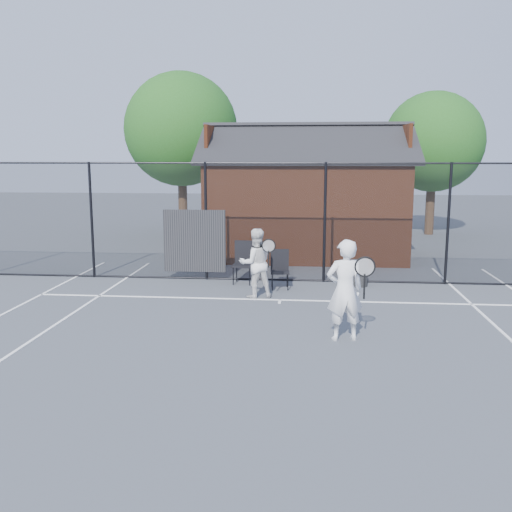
# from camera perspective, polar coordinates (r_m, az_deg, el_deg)

# --- Properties ---
(ground) EXTENTS (80.00, 80.00, 0.00)m
(ground) POSITION_cam_1_polar(r_m,az_deg,el_deg) (9.76, 1.49, -8.76)
(ground) COLOR #4E5259
(ground) RESTS_ON ground
(court_lines) EXTENTS (11.02, 18.00, 0.01)m
(court_lines) POSITION_cam_1_polar(r_m,az_deg,el_deg) (8.51, 0.87, -11.55)
(court_lines) COLOR white
(court_lines) RESTS_ON ground
(fence) EXTENTS (22.04, 3.00, 3.00)m
(fence) POSITION_cam_1_polar(r_m,az_deg,el_deg) (14.35, 1.66, 3.18)
(fence) COLOR black
(fence) RESTS_ON ground
(clubhouse) EXTENTS (6.50, 4.36, 4.19)m
(clubhouse) POSITION_cam_1_polar(r_m,az_deg,el_deg) (18.29, 5.01, 5.08)
(clubhouse) COLOR brown
(clubhouse) RESTS_ON ground
(tree_left) EXTENTS (4.48, 4.48, 6.44)m
(tree_left) POSITION_cam_1_polar(r_m,az_deg,el_deg) (23.32, -7.48, 12.41)
(tree_left) COLOR #322514
(tree_left) RESTS_ON ground
(tree_right) EXTENTS (3.97, 3.97, 5.70)m
(tree_right) POSITION_cam_1_polar(r_m,az_deg,el_deg) (24.23, 17.32, 10.82)
(tree_right) COLOR #322514
(tree_right) RESTS_ON ground
(player_front) EXTENTS (0.82, 0.64, 1.76)m
(player_front) POSITION_cam_1_polar(r_m,az_deg,el_deg) (9.83, 8.88, -3.39)
(player_front) COLOR white
(player_front) RESTS_ON ground
(player_back) EXTENTS (0.92, 0.81, 1.56)m
(player_back) POSITION_cam_1_polar(r_m,az_deg,el_deg) (12.73, -0.03, -0.71)
(player_back) COLOR white
(player_back) RESTS_ON ground
(chair_left) EXTENTS (0.53, 0.55, 1.03)m
(chair_left) POSITION_cam_1_polar(r_m,az_deg,el_deg) (14.16, -1.32, -0.73)
(chair_left) COLOR black
(chair_left) RESTS_ON ground
(chair_right) EXTENTS (0.48, 0.49, 0.91)m
(chair_right) POSITION_cam_1_polar(r_m,az_deg,el_deg) (13.60, 2.41, -1.42)
(chair_right) COLOR black
(chair_right) RESTS_ON ground
(waste_bin) EXTENTS (0.45, 0.45, 0.63)m
(waste_bin) POSITION_cam_1_polar(r_m,az_deg,el_deg) (14.16, 10.26, -1.70)
(waste_bin) COLOR #252525
(waste_bin) RESTS_ON ground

